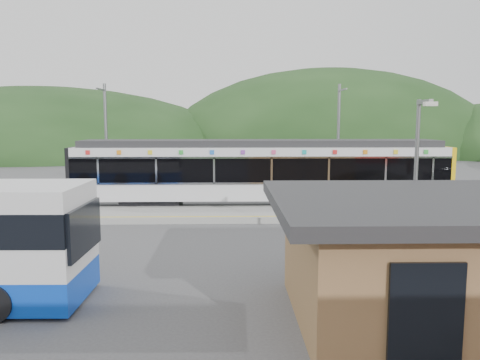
{
  "coord_description": "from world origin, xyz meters",
  "views": [
    {
      "loc": [
        0.39,
        -19.69,
        4.73
      ],
      "look_at": [
        0.86,
        1.0,
        2.16
      ],
      "focal_mm": 35.0,
      "sensor_mm": 36.0,
      "label": 1
    }
  ],
  "objects": [
    {
      "name": "catenary_mast_east",
      "position": [
        7.0,
        8.56,
        3.65
      ],
      "size": [
        0.18,
        1.8,
        7.0
      ],
      "color": "slate",
      "rests_on": "ground"
    },
    {
      "name": "station_shelter",
      "position": [
        6.0,
        -9.01,
        1.55
      ],
      "size": [
        9.2,
        6.2,
        3.0
      ],
      "color": "brown",
      "rests_on": "ground"
    },
    {
      "name": "yellow_line",
      "position": [
        0.0,
        2.0,
        0.3
      ],
      "size": [
        26.0,
        0.1,
        0.01
      ],
      "primitive_type": "cube",
      "color": "yellow",
      "rests_on": "platform"
    },
    {
      "name": "catenary_mast_west",
      "position": [
        -7.0,
        8.56,
        3.65
      ],
      "size": [
        0.18,
        1.8,
        7.0
      ],
      "color": "slate",
      "rests_on": "ground"
    },
    {
      "name": "ground",
      "position": [
        0.0,
        0.0,
        0.0
      ],
      "size": [
        120.0,
        120.0,
        0.0
      ],
      "primitive_type": "plane",
      "color": "#4C4C4F",
      "rests_on": "ground"
    },
    {
      "name": "lamp_post",
      "position": [
        5.96,
        -6.07,
        3.23
      ],
      "size": [
        0.35,
        0.96,
        5.39
      ],
      "rotation": [
        0.0,
        0.0,
        -0.01
      ],
      "color": "slate",
      "rests_on": "ground"
    },
    {
      "name": "platform",
      "position": [
        0.0,
        3.3,
        0.15
      ],
      "size": [
        26.0,
        3.2,
        0.3
      ],
      "primitive_type": "cube",
      "color": "#9E9E99",
      "rests_on": "ground"
    },
    {
      "name": "hills",
      "position": [
        6.19,
        5.29,
        0.0
      ],
      "size": [
        146.0,
        149.0,
        26.0
      ],
      "color": "#1E3D19",
      "rests_on": "ground"
    },
    {
      "name": "train",
      "position": [
        2.11,
        6.0,
        2.06
      ],
      "size": [
        20.44,
        3.01,
        3.74
      ],
      "color": "black",
      "rests_on": "ground"
    }
  ]
}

